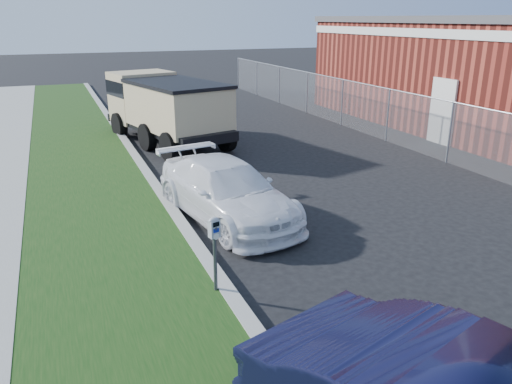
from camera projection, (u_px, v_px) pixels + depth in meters
name	position (u px, v px, depth m)	size (l,w,h in m)	color
ground	(345.00, 249.00, 9.34)	(120.00, 120.00, 0.00)	black
streetside	(24.00, 252.00, 9.08)	(6.12, 50.00, 0.15)	gray
chainlink_fence	(389.00, 105.00, 17.18)	(0.06, 30.06, 30.00)	slate
brick_building	(500.00, 70.00, 19.91)	(9.20, 14.20, 4.17)	maroon
parking_meter	(214.00, 238.00, 7.41)	(0.19, 0.15, 1.22)	#3F4247
white_wagon	(227.00, 190.00, 10.65)	(1.72, 4.24, 1.23)	white
dump_truck	(164.00, 105.00, 17.04)	(3.46, 6.08, 2.25)	black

